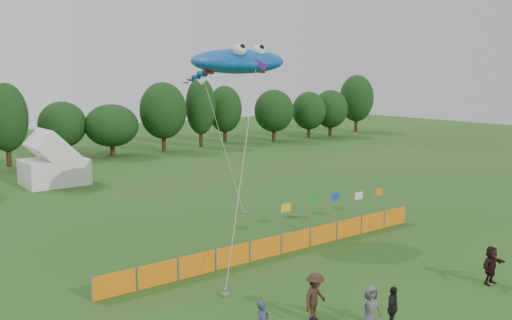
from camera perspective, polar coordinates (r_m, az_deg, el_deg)
ground at (r=22.98m, az=9.55°, el=-14.78°), size 160.00×160.00×0.00m
treeline at (r=61.72m, az=-21.56°, el=3.58°), size 104.57×8.78×8.36m
tent_right at (r=49.25m, az=-19.55°, el=-0.35°), size 4.91×3.93×3.47m
barrier_fence at (r=29.21m, az=2.51°, el=-8.43°), size 19.90×0.06×1.00m
flag_row at (r=34.04m, az=7.68°, el=-4.51°), size 8.73×0.36×2.25m
spectator_c at (r=21.67m, az=5.94°, el=-13.51°), size 1.35×0.99×1.88m
spectator_d at (r=21.52m, az=13.51°, el=-14.24°), size 1.03×0.76×1.63m
spectator_e at (r=21.19m, az=11.33°, el=-14.39°), size 0.93×0.69×1.73m
spectator_f at (r=27.12m, az=22.45°, el=-9.70°), size 1.58×0.50×1.70m
stingray_kite at (r=32.84m, az=-2.23°, el=9.78°), size 9.83×14.98×10.69m
small_kite_white at (r=38.69m, az=-4.48°, el=5.49°), size 1.40×4.39×9.67m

